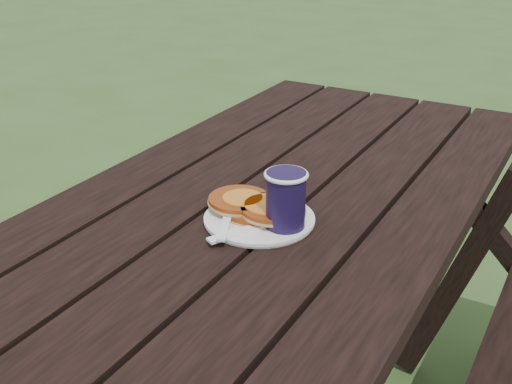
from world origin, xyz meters
The scene contains 6 objects.
picnic_table centered at (0.00, 0.00, 0.37)m, with size 1.36×1.80×0.75m.
plate centered at (0.04, -0.01, 0.76)m, with size 0.20×0.20×0.01m, color white.
pancake_stack centered at (0.03, 0.00, 0.77)m, with size 0.19×0.12×0.04m.
knife centered at (0.05, -0.06, 0.76)m, with size 0.02×0.18×0.01m, color white.
fork centered at (0.01, -0.08, 0.77)m, with size 0.03×0.16×0.01m, color white, non-canonical shape.
coffee_cup centered at (0.10, -0.02, 0.81)m, with size 0.08×0.08×0.11m.
Camera 1 is at (0.55, -0.93, 1.30)m, focal length 45.00 mm.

